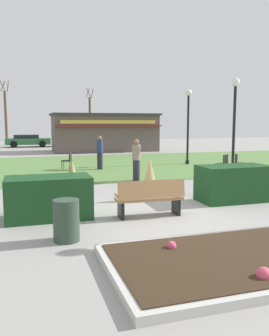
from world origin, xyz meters
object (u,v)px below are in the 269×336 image
(tree_right_bg, at_px, (6,117))
(trash_bin, at_px, (66,220))
(cafe_chair_north, at_px, (238,162))
(person_standing, at_px, (136,160))
(parked_car_east_slot, at_px, (127,139))
(park_bench, at_px, (150,198))
(cafe_chair_east, at_px, (68,159))
(parked_car_center_slot, at_px, (80,140))
(lamppost_mid, at_px, (234,116))
(lamppost_far, at_px, (188,117))
(cafe_chair_center, at_px, (223,162))
(person_strolling, at_px, (100,152))
(tree_left_bg, at_px, (90,119))
(parked_car_west_slot, at_px, (28,140))
(food_kiosk, at_px, (104,132))

(tree_right_bg, bearing_deg, trash_bin, -85.37)
(cafe_chair_north, relative_size, tree_right_bg, 0.13)
(person_standing, xyz_separation_m, parked_car_east_slot, (6.02, 22.29, -0.22))
(person_standing, bearing_deg, park_bench, -139.91)
(cafe_chair_east, bearing_deg, parked_car_center_slot, 79.61)
(lamppost_mid, height_order, trash_bin, lamppost_mid)
(lamppost_far, relative_size, cafe_chair_center, 4.73)
(trash_bin, distance_m, parked_car_east_slot, 30.37)
(trash_bin, xyz_separation_m, cafe_chair_center, (7.99, 7.28, 0.11))
(person_strolling, bearing_deg, cafe_chair_east, 74.17)
(tree_left_bg, distance_m, tree_right_bg, 9.76)
(person_strolling, relative_size, parked_car_west_slot, 0.40)
(parked_car_center_slot, height_order, tree_right_bg, tree_right_bg)
(cafe_chair_north, xyz_separation_m, parked_car_east_slot, (0.71, 21.49, 0.12))
(parked_car_center_slot, distance_m, tree_left_bg, 7.27)
(person_strolling, xyz_separation_m, parked_car_east_slot, (6.71, 18.37, -0.22))
(cafe_chair_north, relative_size, parked_car_east_slot, 0.21)
(park_bench, xyz_separation_m, parked_car_west_slot, (-2.73, 27.63, 0.16))
(trash_bin, relative_size, person_standing, 0.50)
(park_bench, height_order, food_kiosk, food_kiosk)
(parked_car_center_slot, height_order, parked_car_east_slot, same)
(cafe_chair_east, height_order, cafe_chair_center, same)
(tree_left_bg, bearing_deg, person_standing, -96.41)
(tree_right_bg, bearing_deg, lamppost_mid, -68.71)
(person_strolling, relative_size, parked_car_east_slot, 0.40)
(person_strolling, xyz_separation_m, parked_car_west_slot, (-3.37, 18.37, -0.22))
(trash_bin, relative_size, cafe_chair_center, 0.94)
(lamppost_far, distance_m, cafe_chair_center, 4.53)
(park_bench, bearing_deg, lamppost_far, 59.64)
(tree_left_bg, bearing_deg, cafe_chair_north, -85.80)
(lamppost_far, relative_size, person_strolling, 2.49)
(person_strolling, relative_size, tree_left_bg, 0.26)
(tree_right_bg, bearing_deg, lamppost_far, -63.55)
(lamppost_far, bearing_deg, food_kiosk, 103.47)
(person_strolling, height_order, tree_left_bg, tree_left_bg)
(trash_bin, height_order, food_kiosk, food_kiosk)
(person_strolling, bearing_deg, park_bench, 171.95)
(cafe_chair_east, xyz_separation_m, cafe_chair_center, (6.71, -3.50, 0.00))
(cafe_chair_center, distance_m, cafe_chair_north, 0.85)
(tree_right_bg, bearing_deg, cafe_chair_center, -67.43)
(person_strolling, xyz_separation_m, person_standing, (0.70, -3.92, 0.00))
(cafe_chair_east, bearing_deg, lamppost_mid, -35.47)
(person_strolling, bearing_deg, lamppost_far, -85.27)
(cafe_chair_center, relative_size, person_standing, 0.53)
(parked_car_west_slot, height_order, parked_car_center_slot, same)
(person_standing, height_order, parked_car_west_slot, person_standing)
(person_strolling, distance_m, tree_left_bg, 25.33)
(lamppost_mid, relative_size, trash_bin, 5.02)
(park_bench, distance_m, lamppost_far, 11.88)
(cafe_chair_north, bearing_deg, lamppost_mid, -132.25)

